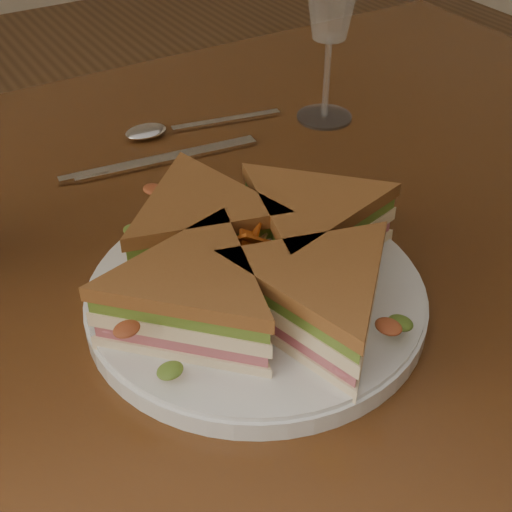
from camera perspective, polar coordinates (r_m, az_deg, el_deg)
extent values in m
cube|color=#391D0D|center=(0.67, -2.63, 0.79)|extent=(1.20, 0.80, 0.04)
cylinder|color=#341D0F|center=(1.38, 10.61, 2.46)|extent=(0.06, 0.06, 0.71)
cylinder|color=white|center=(0.57, 0.00, -3.36)|extent=(0.27, 0.27, 0.02)
cube|color=silver|center=(0.84, -2.37, 10.73)|extent=(0.13, 0.04, 0.00)
ellipsoid|color=silver|center=(0.82, -8.80, 9.77)|extent=(0.05, 0.03, 0.01)
cube|color=silver|center=(0.77, -7.10, 7.69)|extent=(0.20, 0.04, 0.00)
cube|color=silver|center=(0.75, -13.64, 6.16)|extent=(0.05, 0.02, 0.00)
cylinder|color=white|center=(0.85, 5.47, 11.01)|extent=(0.06, 0.06, 0.00)
cylinder|color=white|center=(0.83, 5.67, 13.98)|extent=(0.01, 0.01, 0.09)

